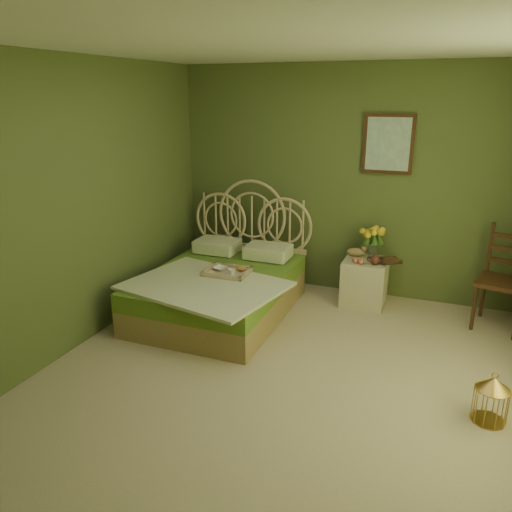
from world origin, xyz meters
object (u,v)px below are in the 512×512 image
at_px(bed, 221,286).
at_px(nightstand, 366,274).
at_px(chair, 504,272).
at_px(birdcage, 491,400).

distance_m(bed, nightstand, 1.62).
bearing_deg(chair, birdcage, -80.33).
distance_m(bed, birdcage, 2.83).
relative_size(bed, nightstand, 2.21).
relative_size(nightstand, chair, 0.92).
relative_size(bed, chair, 2.03).
bearing_deg(chair, bed, -150.84).
bearing_deg(bed, chair, 14.75).
xyz_separation_m(bed, chair, (2.78, 0.73, 0.29)).
height_order(bed, nightstand, bed).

